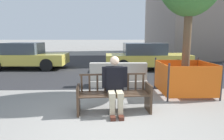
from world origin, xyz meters
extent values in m
plane|color=gray|center=(0.00, 0.00, 0.00)|extent=(200.00, 200.00, 0.00)
cube|color=#28282B|center=(0.00, 8.70, 0.00)|extent=(120.00, 12.00, 0.01)
cube|color=#473323|center=(-0.76, 0.63, 0.33)|extent=(0.09, 0.52, 0.66)
cube|color=#473323|center=(0.88, 0.74, 0.33)|extent=(0.09, 0.52, 0.66)
cube|color=#473323|center=(0.06, 0.69, 0.22)|extent=(0.06, 0.33, 0.45)
cube|color=#473323|center=(0.08, 0.46, 0.45)|extent=(1.60, 0.18, 0.02)
cube|color=#473323|center=(0.07, 0.57, 0.45)|extent=(1.60, 0.18, 0.02)
cube|color=#473323|center=(0.06, 0.69, 0.45)|extent=(1.60, 0.18, 0.02)
cube|color=#473323|center=(0.05, 0.80, 0.45)|extent=(1.60, 0.18, 0.02)
cube|color=#473323|center=(0.05, 0.92, 0.45)|extent=(1.60, 0.18, 0.02)
cube|color=#473323|center=(0.04, 0.93, 0.86)|extent=(1.60, 0.15, 0.04)
cube|color=#473323|center=(-0.70, 0.88, 0.65)|extent=(0.05, 0.03, 0.38)
cube|color=#473323|center=(-0.52, 0.89, 0.65)|extent=(0.05, 0.03, 0.38)
cube|color=#473323|center=(-0.33, 0.90, 0.65)|extent=(0.05, 0.03, 0.38)
cube|color=#473323|center=(-0.14, 0.91, 0.65)|extent=(0.05, 0.03, 0.38)
cube|color=#473323|center=(0.04, 0.93, 0.65)|extent=(0.05, 0.03, 0.38)
cube|color=#473323|center=(0.23, 0.94, 0.65)|extent=(0.05, 0.03, 0.38)
cube|color=#473323|center=(0.42, 0.95, 0.65)|extent=(0.05, 0.03, 0.38)
cube|color=#473323|center=(0.61, 0.97, 0.65)|extent=(0.05, 0.03, 0.38)
cube|color=#473323|center=(0.79, 0.98, 0.65)|extent=(0.05, 0.03, 0.38)
cube|color=#473323|center=(-0.76, 0.61, 0.65)|extent=(0.08, 0.46, 0.03)
cube|color=#473323|center=(0.88, 0.72, 0.65)|extent=(0.08, 0.46, 0.03)
cube|color=black|center=(0.07, 0.76, 0.79)|extent=(0.42, 0.27, 0.56)
sphere|color=beige|center=(0.08, 0.74, 1.21)|extent=(0.21, 0.21, 0.21)
cube|color=#C6B793|center=(0.00, 0.53, 0.48)|extent=(0.17, 0.45, 0.14)
cube|color=#C6B793|center=(0.18, 0.55, 0.48)|extent=(0.17, 0.45, 0.14)
cube|color=#C6B793|center=(0.01, 0.36, 0.23)|extent=(0.12, 0.12, 0.45)
cube|color=#C6B793|center=(0.19, 0.38, 0.23)|extent=(0.12, 0.12, 0.45)
cube|color=#4C2319|center=(0.02, 0.28, 0.04)|extent=(0.13, 0.27, 0.08)
cube|color=#4C2319|center=(0.20, 0.30, 0.04)|extent=(0.13, 0.27, 0.08)
cube|color=black|center=(-0.17, 0.71, 0.83)|extent=(0.10, 0.13, 0.48)
cube|color=black|center=(0.32, 0.75, 0.83)|extent=(0.10, 0.13, 0.48)
cube|color=#ADA89E|center=(0.31, 3.15, 0.12)|extent=(2.02, 0.73, 0.24)
cube|color=#ADA89E|center=(0.31, 3.15, 0.54)|extent=(2.01, 0.35, 0.60)
cylinder|color=brown|center=(2.29, 2.16, 1.49)|extent=(0.23, 0.23, 2.98)
cylinder|color=#2D2D33|center=(1.56, 1.42, 0.53)|extent=(0.05, 0.05, 1.05)
cylinder|color=#2D2D33|center=(3.03, 1.42, 0.53)|extent=(0.05, 0.05, 1.05)
cylinder|color=#2D2D33|center=(1.56, 2.89, 0.53)|extent=(0.05, 0.05, 1.05)
cylinder|color=#2D2D33|center=(3.03, 2.89, 0.53)|extent=(0.05, 0.05, 1.05)
cube|color=#E05B14|center=(2.29, 1.42, 0.53)|extent=(1.47, 0.03, 0.88)
cube|color=#E05B14|center=(2.29, 2.89, 0.53)|extent=(1.47, 0.03, 0.88)
cube|color=#E05B14|center=(1.56, 2.16, 0.53)|extent=(0.03, 1.47, 0.88)
cube|color=#E05B14|center=(3.03, 2.16, 0.53)|extent=(0.03, 1.47, 0.88)
cube|color=#DBC64C|center=(-4.42, 7.25, 0.54)|extent=(4.25, 1.98, 0.56)
cube|color=#38424C|center=(-4.59, 7.25, 1.12)|extent=(1.81, 1.69, 0.60)
cylinder|color=black|center=(-3.09, 8.09, 0.32)|extent=(0.65, 0.24, 0.64)
cylinder|color=black|center=(-3.14, 6.33, 0.32)|extent=(0.65, 0.24, 0.64)
cylinder|color=black|center=(-5.70, 8.16, 0.32)|extent=(0.65, 0.24, 0.64)
cube|color=#DBC64C|center=(2.06, 6.69, 0.54)|extent=(4.38, 1.78, 0.56)
cube|color=#38424C|center=(1.89, 6.69, 1.12)|extent=(2.11, 1.55, 0.59)
cylinder|color=black|center=(3.40, 7.52, 0.32)|extent=(0.64, 0.23, 0.64)
cylinder|color=black|center=(3.42, 5.89, 0.32)|extent=(0.64, 0.23, 0.64)
cylinder|color=black|center=(0.70, 7.49, 0.32)|extent=(0.64, 0.23, 0.64)
cylinder|color=black|center=(0.72, 5.86, 0.32)|extent=(0.64, 0.23, 0.64)
camera|label=1|loc=(-0.12, -3.78, 1.76)|focal=32.00mm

